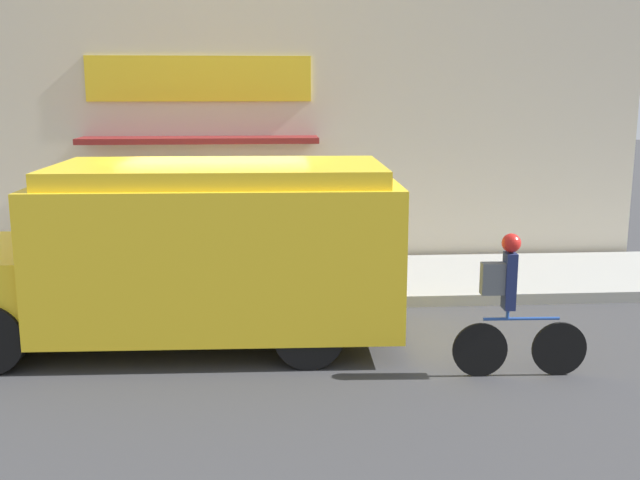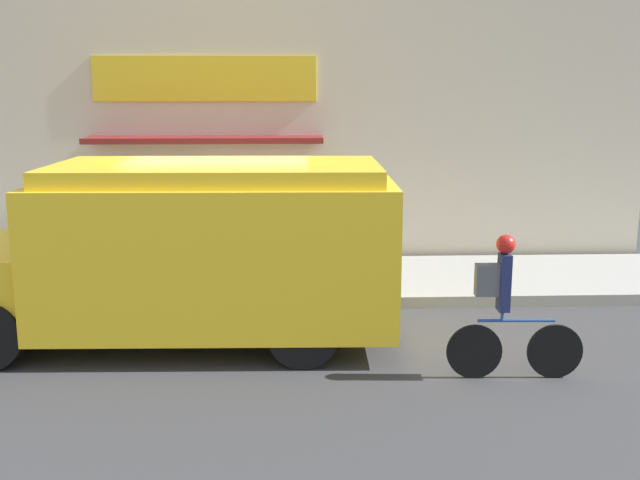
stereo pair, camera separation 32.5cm
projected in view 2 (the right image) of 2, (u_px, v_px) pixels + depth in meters
name	position (u px, v px, depth m)	size (l,w,h in m)	color
ground_plane	(223.00, 311.00, 11.10)	(70.00, 70.00, 0.00)	#38383A
sidewalk	(230.00, 281.00, 12.44)	(28.00, 2.77, 0.17)	#999993
storefront	(232.00, 106.00, 13.43)	(15.18, 0.92, 5.84)	beige
school_bus	(186.00, 251.00, 9.56)	(6.01, 2.80, 2.32)	yellow
cyclist	(506.00, 309.00, 8.37)	(1.55, 0.21, 1.67)	black
trash_bin	(197.00, 243.00, 13.13)	(0.63, 0.63, 0.80)	#38383D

